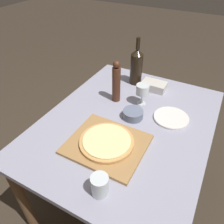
% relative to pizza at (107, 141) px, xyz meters
% --- Properties ---
extents(ground_plane, '(12.00, 12.00, 0.00)m').
position_rel_pizza_xyz_m(ground_plane, '(0.01, 0.23, -0.77)').
color(ground_plane, '#382D23').
extents(dining_table, '(0.95, 1.22, 0.75)m').
position_rel_pizza_xyz_m(dining_table, '(0.01, 0.23, -0.13)').
color(dining_table, '#9393A8').
rests_on(dining_table, ground_plane).
extents(cutting_board, '(0.40, 0.35, 0.02)m').
position_rel_pizza_xyz_m(cutting_board, '(0.00, -0.00, -0.02)').
color(cutting_board, '#A87A47').
rests_on(cutting_board, dining_table).
extents(pizza, '(0.29, 0.29, 0.02)m').
position_rel_pizza_xyz_m(pizza, '(0.00, 0.00, 0.00)').
color(pizza, tan).
rests_on(pizza, cutting_board).
extents(wine_bottle, '(0.09, 0.09, 0.35)m').
position_rel_pizza_xyz_m(wine_bottle, '(-0.13, 0.67, 0.11)').
color(wine_bottle, black).
rests_on(wine_bottle, dining_table).
extents(pepper_mill, '(0.05, 0.05, 0.28)m').
position_rel_pizza_xyz_m(pepper_mill, '(-0.15, 0.40, 0.11)').
color(pepper_mill, '#4C2819').
rests_on(pepper_mill, dining_table).
extents(wine_glass, '(0.08, 0.08, 0.14)m').
position_rel_pizza_xyz_m(wine_glass, '(0.02, 0.44, 0.08)').
color(wine_glass, silver).
rests_on(wine_glass, dining_table).
extents(small_bowl, '(0.12, 0.12, 0.05)m').
position_rel_pizza_xyz_m(small_bowl, '(0.03, 0.28, -0.00)').
color(small_bowl, slate).
rests_on(small_bowl, dining_table).
extents(drinking_tumbler, '(0.08, 0.08, 0.10)m').
position_rel_pizza_xyz_m(drinking_tumbler, '(0.11, -0.25, 0.02)').
color(drinking_tumbler, silver).
rests_on(drinking_tumbler, dining_table).
extents(dinner_plate, '(0.21, 0.21, 0.01)m').
position_rel_pizza_xyz_m(dinner_plate, '(0.24, 0.38, -0.02)').
color(dinner_plate, white).
rests_on(dinner_plate, dining_table).
extents(food_container, '(0.17, 0.11, 0.06)m').
position_rel_pizza_xyz_m(food_container, '(0.03, 0.64, -0.00)').
color(food_container, beige).
rests_on(food_container, dining_table).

